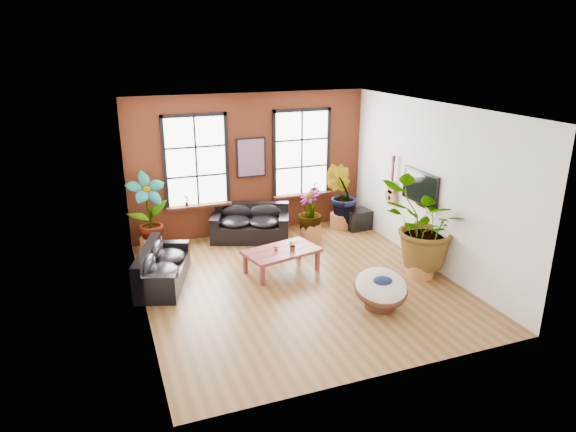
# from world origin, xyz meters

# --- Properties ---
(room) EXTENTS (6.04, 6.54, 3.54)m
(room) POSITION_xyz_m (0.00, 0.15, 1.75)
(room) COLOR brown
(room) RESTS_ON ground
(sofa_back) EXTENTS (2.08, 1.53, 0.86)m
(sofa_back) POSITION_xyz_m (-0.18, 2.74, 0.39)
(sofa_back) COLOR black
(sofa_back) RESTS_ON ground
(sofa_left) EXTENTS (1.36, 2.06, 0.76)m
(sofa_left) POSITION_xyz_m (-2.59, 0.98, 0.34)
(sofa_left) COLOR black
(sofa_left) RESTS_ON ground
(coffee_table) EXTENTS (1.70, 1.20, 0.59)m
(coffee_table) POSITION_xyz_m (-0.12, 0.66, 0.44)
(coffee_table) COLOR maroon
(coffee_table) RESTS_ON ground
(papasan_chair) EXTENTS (1.18, 1.19, 0.74)m
(papasan_chair) POSITION_xyz_m (1.04, -1.45, 0.38)
(papasan_chair) COLOR #4F2B1C
(papasan_chair) RESTS_ON ground
(poster) EXTENTS (0.74, 0.06, 0.98)m
(poster) POSITION_xyz_m (0.00, 3.18, 1.95)
(poster) COLOR black
(poster) RESTS_ON room
(tv_wall_unit) EXTENTS (0.13, 1.86, 1.20)m
(tv_wall_unit) POSITION_xyz_m (2.93, 0.60, 1.54)
(tv_wall_unit) COLOR black
(tv_wall_unit) RESTS_ON room
(media_box) EXTENTS (0.65, 0.56, 0.51)m
(media_box) POSITION_xyz_m (2.64, 2.47, 0.26)
(media_box) COLOR black
(media_box) RESTS_ON ground
(pot_back_left) EXTENTS (0.58, 0.58, 0.36)m
(pot_back_left) POSITION_xyz_m (-2.59, 2.73, 0.18)
(pot_back_left) COLOR #B86E3C
(pot_back_left) RESTS_ON ground
(pot_back_right) EXTENTS (0.72, 0.72, 0.40)m
(pot_back_right) POSITION_xyz_m (2.25, 2.67, 0.20)
(pot_back_right) COLOR #B86E3C
(pot_back_right) RESTS_ON ground
(pot_right_wall) EXTENTS (0.69, 0.69, 0.42)m
(pot_right_wall) POSITION_xyz_m (2.52, -0.55, 0.21)
(pot_right_wall) COLOR #B86E3C
(pot_right_wall) RESTS_ON ground
(pot_mid) EXTENTS (0.65, 0.65, 0.38)m
(pot_mid) POSITION_xyz_m (1.23, 2.28, 0.19)
(pot_mid) COLOR #B86E3C
(pot_mid) RESTS_ON ground
(floor_plant_back_left) EXTENTS (1.05, 0.84, 1.74)m
(floor_plant_back_left) POSITION_xyz_m (-2.59, 2.72, 1.02)
(floor_plant_back_left) COLOR #215617
(floor_plant_back_left) RESTS_ON ground
(floor_plant_back_right) EXTENTS (1.06, 1.04, 1.50)m
(floor_plant_back_right) POSITION_xyz_m (2.24, 2.68, 0.90)
(floor_plant_back_right) COLOR #215617
(floor_plant_back_right) RESTS_ON ground
(floor_plant_right_wall) EXTENTS (1.93, 1.75, 1.86)m
(floor_plant_right_wall) POSITION_xyz_m (2.55, -0.53, 1.09)
(floor_plant_right_wall) COLOR #215617
(floor_plant_right_wall) RESTS_ON ground
(floor_plant_mid) EXTENTS (0.70, 0.70, 1.12)m
(floor_plant_mid) POSITION_xyz_m (1.21, 2.28, 0.70)
(floor_plant_mid) COLOR #215617
(floor_plant_mid) RESTS_ON ground
(table_plant) EXTENTS (0.25, 0.23, 0.23)m
(table_plant) POSITION_xyz_m (0.09, 0.56, 0.61)
(table_plant) COLOR #215617
(table_plant) RESTS_ON coffee_table
(sill_plant_left) EXTENTS (0.17, 0.17, 0.27)m
(sill_plant_left) POSITION_xyz_m (-1.65, 3.13, 1.04)
(sill_plant_left) COLOR #215617
(sill_plant_left) RESTS_ON room
(sill_plant_right) EXTENTS (0.19, 0.19, 0.27)m
(sill_plant_right) POSITION_xyz_m (1.70, 3.13, 1.04)
(sill_plant_right) COLOR #215617
(sill_plant_right) RESTS_ON room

